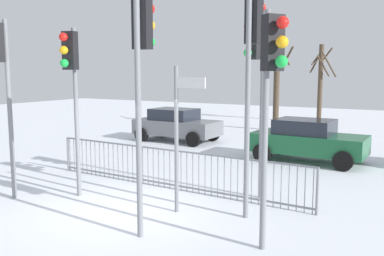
{
  "coord_description": "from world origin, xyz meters",
  "views": [
    {
      "loc": [
        5.84,
        -7.08,
        3.09
      ],
      "look_at": [
        -0.14,
        3.55,
        1.46
      ],
      "focal_mm": 39.2,
      "sensor_mm": 36.0,
      "label": 1
    }
  ],
  "objects": [
    {
      "name": "traffic_light_rear_right",
      "position": [
        1.26,
        -0.8,
        3.3
      ],
      "size": [
        0.33,
        0.57,
        4.5
      ],
      "rotation": [
        0.0,
        0.0,
        0.03
      ],
      "color": "slate",
      "rests_on": "ground"
    },
    {
      "name": "car_green_trailing",
      "position": [
        2.3,
        7.36,
        0.77
      ],
      "size": [
        3.86,
        2.05,
        1.47
      ],
      "rotation": [
        0.0,
        0.0,
        -0.04
      ],
      "color": "#195933",
      "rests_on": "ground"
    },
    {
      "name": "traffic_light_rear_left",
      "position": [
        -1.64,
        0.31,
        3.04
      ],
      "size": [
        0.36,
        0.56,
        4.14
      ],
      "rotation": [
        0.0,
        0.0,
        3.33
      ],
      "color": "slate",
      "rests_on": "ground"
    },
    {
      "name": "car_grey_near",
      "position": [
        -3.9,
        8.79,
        0.77
      ],
      "size": [
        3.84,
        1.99,
        1.47
      ],
      "rotation": [
        0.0,
        0.0,
        -0.02
      ],
      "color": "slate",
      "rests_on": "ground"
    },
    {
      "name": "traffic_light_mid_left",
      "position": [
        -2.98,
        -0.61,
        3.17
      ],
      "size": [
        0.41,
        0.52,
        4.32
      ],
      "rotation": [
        0.0,
        0.0,
        2.66
      ],
      "color": "slate",
      "rests_on": "ground"
    },
    {
      "name": "bare_tree_centre",
      "position": [
        -1.15,
        14.41,
        2.76
      ],
      "size": [
        1.63,
        1.57,
        5.7
      ],
      "color": "#473828",
      "rests_on": "ground"
    },
    {
      "name": "ground_plane",
      "position": [
        0.0,
        0.0,
        0.0
      ],
      "size": [
        60.0,
        60.0,
        0.0
      ],
      "primitive_type": "plane",
      "color": "white"
    },
    {
      "name": "traffic_light_foreground_right",
      "position": [
        3.59,
        -0.43,
        3.01
      ],
      "size": [
        0.49,
        0.44,
        4.1
      ],
      "rotation": [
        0.0,
        0.0,
        4.08
      ],
      "color": "slate",
      "rests_on": "ground"
    },
    {
      "name": "pedestrian_guard_railing",
      "position": [
        -0.0,
        2.09,
        0.55
      ],
      "size": [
        7.86,
        0.44,
        1.07
      ],
      "rotation": [
        0.0,
        0.0,
        -0.05
      ],
      "color": "slate",
      "rests_on": "ground"
    },
    {
      "name": "bare_tree_left",
      "position": [
        0.09,
        19.14,
        2.59
      ],
      "size": [
        1.59,
        1.59,
        4.76
      ],
      "color": "#473828",
      "rests_on": "ground"
    },
    {
      "name": "traffic_light_mid_right",
      "position": [
        2.64,
        1.15,
        3.41
      ],
      "size": [
        0.37,
        0.56,
        4.66
      ],
      "rotation": [
        0.0,
        0.0,
        6.03
      ],
      "color": "slate",
      "rests_on": "ground"
    },
    {
      "name": "direction_sign_post",
      "position": [
        1.18,
        0.6,
        1.8
      ],
      "size": [
        0.79,
        0.13,
        3.22
      ],
      "rotation": [
        0.0,
        0.0,
        -0.09
      ],
      "color": "slate",
      "rests_on": "ground"
    },
    {
      "name": "traffic_light_foreground_left",
      "position": [
        2.28,
        2.42,
        3.22
      ],
      "size": [
        0.45,
        0.48,
        4.39
      ],
      "rotation": [
        0.0,
        0.0,
        2.44
      ],
      "color": "slate",
      "rests_on": "ground"
    }
  ]
}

